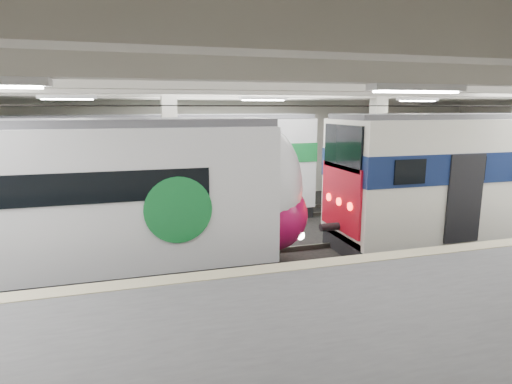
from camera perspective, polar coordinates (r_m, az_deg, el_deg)
name	(u,v)px	position (r m, az deg, el deg)	size (l,w,h in m)	color
station_hall	(306,163)	(11.06, 6.74, 3.84)	(36.00, 24.00, 5.75)	black
modern_emu	(88,204)	(12.14, -21.54, -1.48)	(13.47, 2.78, 4.36)	white
older_rer	(511,174)	(17.67, 30.86, 2.08)	(13.48, 2.98, 4.45)	white
far_train	(146,169)	(17.50, -14.50, 3.00)	(13.76, 3.34, 4.37)	white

